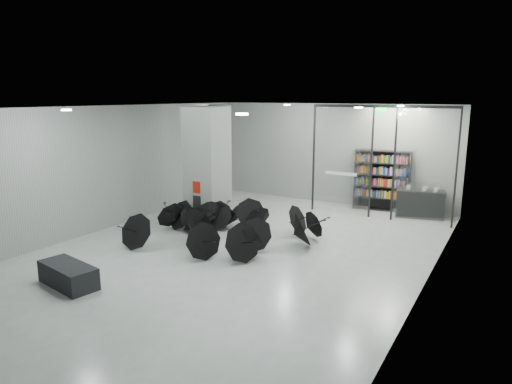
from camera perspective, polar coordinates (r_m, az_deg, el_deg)
The scene contains 10 objects.
room at distance 12.40m, azimuth -2.28°, elevation 5.14°, with size 14.00×14.02×4.01m.
column at distance 15.55m, azimuth -6.11°, elevation 3.34°, with size 1.20×1.20×4.00m, color slate.
fire_cabinet at distance 15.17m, azimuth -7.44°, elevation 0.60°, with size 0.28×0.04×0.38m, color #A50A07.
info_panel at distance 15.28m, azimuth -7.39°, elevation -1.24°, with size 0.30×0.03×0.42m, color black.
exit_sign at distance 16.26m, azimuth 15.35°, elevation 9.81°, with size 0.30×0.06×0.15m, color #0CE533.
glass_partition at distance 16.58m, azimuth 15.19°, elevation 4.16°, with size 5.06×0.08×4.00m.
bench at distance 11.55m, azimuth -22.38°, elevation -9.55°, with size 1.59×0.68×0.51m, color black.
bookshelf at distance 17.99m, azimuth 15.37°, elevation 1.39°, with size 2.08×0.42×2.29m, color black, non-canonical shape.
shop_counter at distance 17.45m, azimuth 19.78°, elevation -1.39°, with size 1.66×0.66×0.99m, color black.
umbrella_cluster at distance 14.07m, azimuth -4.20°, elevation -4.59°, with size 5.71×4.59×1.29m.
Camera 1 is at (6.59, -10.40, 4.32)m, focal length 32.06 mm.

